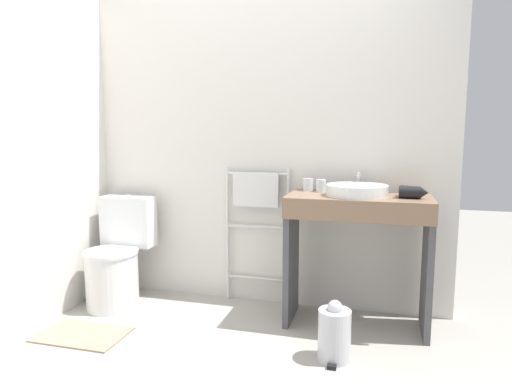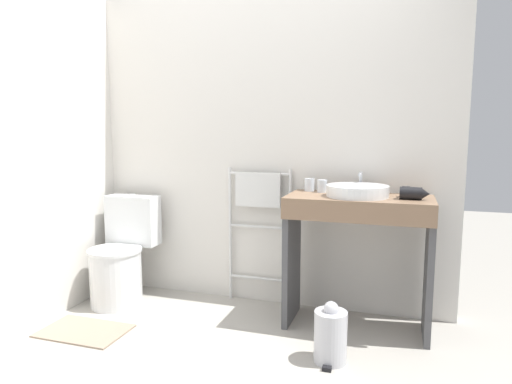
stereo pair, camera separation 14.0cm
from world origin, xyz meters
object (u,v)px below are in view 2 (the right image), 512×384
object	(u,v)px
cup_near_wall	(309,185)
cup_near_edge	(322,186)
towel_radiator	(259,205)
trash_bin	(330,335)
toilet	(121,259)
sink_basin	(357,191)
hair_dryer	(412,193)

from	to	relation	value
cup_near_wall	cup_near_edge	size ratio (longest dim) A/B	1.03
towel_radiator	trash_bin	xyz separation A→B (m)	(0.66, -0.73, -0.60)
toilet	trash_bin	bearing A→B (deg)	-14.66
toilet	sink_basin	xyz separation A→B (m)	(1.76, 0.07, 0.59)
cup_near_wall	trash_bin	bearing A→B (deg)	-68.22
sink_basin	hair_dryer	size ratio (longest dim) A/B	2.25
sink_basin	hair_dryer	world-z (taller)	hair_dryer
towel_radiator	sink_basin	bearing A→B (deg)	-17.00
towel_radiator	cup_near_edge	distance (m)	0.53
towel_radiator	hair_dryer	world-z (taller)	towel_radiator
cup_near_edge	hair_dryer	distance (m)	0.60
hair_dryer	trash_bin	size ratio (longest dim) A/B	0.49
toilet	cup_near_edge	xyz separation A→B (m)	(1.50, 0.20, 0.60)
toilet	trash_bin	xyz separation A→B (m)	(1.68, -0.44, -0.18)
hair_dryer	trash_bin	xyz separation A→B (m)	(-0.41, -0.49, -0.77)
cup_near_wall	trash_bin	size ratio (longest dim) A/B	0.25
cup_near_wall	trash_bin	world-z (taller)	cup_near_wall
towel_radiator	cup_near_wall	world-z (taller)	towel_radiator
toilet	hair_dryer	distance (m)	2.17
toilet	sink_basin	world-z (taller)	sink_basin
hair_dryer	trash_bin	bearing A→B (deg)	-130.02
sink_basin	trash_bin	size ratio (longest dim) A/B	1.11
cup_near_edge	hair_dryer	xyz separation A→B (m)	(0.59, -0.14, -0.00)
cup_near_wall	cup_near_edge	distance (m)	0.10
toilet	cup_near_edge	size ratio (longest dim) A/B	9.44
sink_basin	cup_near_edge	world-z (taller)	cup_near_edge
sink_basin	cup_near_wall	distance (m)	0.39
sink_basin	toilet	bearing A→B (deg)	-177.83
hair_dryer	cup_near_edge	bearing A→B (deg)	166.27
towel_radiator	cup_near_wall	size ratio (longest dim) A/B	11.66
trash_bin	hair_dryer	bearing A→B (deg)	49.98
cup_near_edge	hair_dryer	size ratio (longest dim) A/B	0.49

